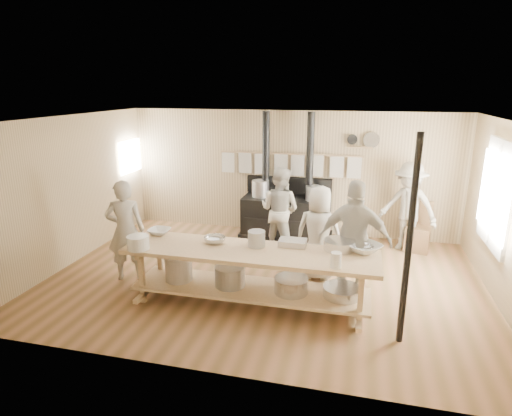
# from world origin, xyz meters

# --- Properties ---
(ground) EXTENTS (7.00, 7.00, 0.00)m
(ground) POSITION_xyz_m (0.00, 0.00, 0.00)
(ground) COLOR brown
(ground) RESTS_ON ground
(room_shell) EXTENTS (7.00, 7.00, 7.00)m
(room_shell) POSITION_xyz_m (0.00, 0.00, 1.62)
(room_shell) COLOR tan
(room_shell) RESTS_ON ground
(window_right) EXTENTS (0.09, 1.50, 1.65)m
(window_right) POSITION_xyz_m (3.47, 0.60, 1.50)
(window_right) COLOR beige
(window_right) RESTS_ON ground
(left_opening) EXTENTS (0.00, 0.90, 0.90)m
(left_opening) POSITION_xyz_m (-3.45, 2.00, 1.60)
(left_opening) COLOR white
(left_opening) RESTS_ON ground
(stove) EXTENTS (1.90, 0.75, 2.60)m
(stove) POSITION_xyz_m (-0.01, 2.12, 0.52)
(stove) COLOR black
(stove) RESTS_ON ground
(towel_rail) EXTENTS (3.00, 0.04, 0.47)m
(towel_rail) POSITION_xyz_m (-0.00, 2.40, 1.55)
(towel_rail) COLOR #A2805D
(towel_rail) RESTS_ON ground
(back_wall_shelf) EXTENTS (0.63, 0.14, 0.32)m
(back_wall_shelf) POSITION_xyz_m (1.46, 2.43, 2.00)
(back_wall_shelf) COLOR #A2805D
(back_wall_shelf) RESTS_ON ground
(prep_table) EXTENTS (3.60, 0.90, 0.85)m
(prep_table) POSITION_xyz_m (-0.01, -0.90, 0.52)
(prep_table) COLOR #A2805D
(prep_table) RESTS_ON ground
(support_post) EXTENTS (0.08, 0.08, 2.60)m
(support_post) POSITION_xyz_m (2.05, -1.35, 1.30)
(support_post) COLOR black
(support_post) RESTS_ON ground
(cook_far_left) EXTENTS (0.72, 0.60, 1.67)m
(cook_far_left) POSITION_xyz_m (-2.17, -0.51, 0.83)
(cook_far_left) COLOR #ACA698
(cook_far_left) RESTS_ON ground
(cook_left) EXTENTS (0.96, 0.84, 1.64)m
(cook_left) POSITION_xyz_m (0.01, 1.29, 0.82)
(cook_left) COLOR #ACA698
(cook_left) RESTS_ON ground
(cook_center) EXTENTS (0.81, 0.57, 1.56)m
(cook_center) POSITION_xyz_m (0.85, 0.26, 0.78)
(cook_center) COLOR #ACA698
(cook_center) RESTS_ON ground
(cook_right) EXTENTS (1.10, 0.54, 1.81)m
(cook_right) POSITION_xyz_m (1.43, -0.31, 0.91)
(cook_right) COLOR #ACA698
(cook_right) RESTS_ON ground
(cook_by_window) EXTENTS (1.28, 1.05, 1.72)m
(cook_by_window) POSITION_xyz_m (2.38, 1.95, 0.86)
(cook_by_window) COLOR #ACA698
(cook_by_window) RESTS_ON ground
(chair) EXTENTS (0.53, 0.53, 0.95)m
(chair) POSITION_xyz_m (2.60, 1.97, 0.28)
(chair) COLOR #503820
(chair) RESTS_ON ground
(bowl_white_a) EXTENTS (0.35, 0.35, 0.08)m
(bowl_white_a) POSITION_xyz_m (-1.55, -0.57, 0.89)
(bowl_white_a) COLOR white
(bowl_white_a) RESTS_ON prep_table
(bowl_steel_a) EXTENTS (0.44, 0.44, 0.10)m
(bowl_steel_a) POSITION_xyz_m (-0.57, -0.75, 0.90)
(bowl_steel_a) COLOR silver
(bowl_steel_a) RESTS_ON prep_table
(bowl_white_b) EXTENTS (0.67, 0.67, 0.12)m
(bowl_white_b) POSITION_xyz_m (1.55, -0.57, 0.91)
(bowl_white_b) COLOR white
(bowl_white_b) RESTS_ON prep_table
(bowl_steel_b) EXTENTS (0.39, 0.39, 0.09)m
(bowl_steel_b) POSITION_xyz_m (1.55, -0.57, 0.89)
(bowl_steel_b) COLOR silver
(bowl_steel_b) RESTS_ON prep_table
(roasting_pan) EXTENTS (0.40, 0.27, 0.09)m
(roasting_pan) POSITION_xyz_m (0.56, -0.57, 0.89)
(roasting_pan) COLOR #B2B2B7
(roasting_pan) RESTS_ON prep_table
(mixing_bowl_large) EXTENTS (0.57, 0.57, 0.14)m
(mixing_bowl_large) POSITION_xyz_m (1.22, -0.57, 0.92)
(mixing_bowl_large) COLOR silver
(mixing_bowl_large) RESTS_ON prep_table
(bucket_galv) EXTENTS (0.26, 0.26, 0.23)m
(bucket_galv) POSITION_xyz_m (0.05, -0.73, 0.97)
(bucket_galv) COLOR gray
(bucket_galv) RESTS_ON prep_table
(deep_bowl_enamel) EXTENTS (0.38, 0.38, 0.19)m
(deep_bowl_enamel) POSITION_xyz_m (-1.55, -1.23, 0.95)
(deep_bowl_enamel) COLOR white
(deep_bowl_enamel) RESTS_ON prep_table
(pitcher) EXTENTS (0.15, 0.15, 0.21)m
(pitcher) POSITION_xyz_m (1.21, -1.23, 0.96)
(pitcher) COLOR white
(pitcher) RESTS_ON prep_table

